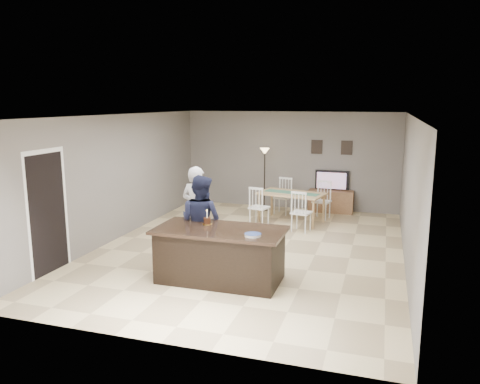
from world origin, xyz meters
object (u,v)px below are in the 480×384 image
(tv_console, at_px, (331,201))
(plate_stack, at_px, (253,235))
(television, at_px, (332,180))
(dining_table, at_px, (291,198))
(kitchen_island, at_px, (220,254))
(man, at_px, (201,221))
(floor_lamp, at_px, (265,162))
(woman, at_px, (197,210))
(birthday_cake, at_px, (207,221))

(tv_console, relative_size, plate_stack, 4.56)
(television, relative_size, dining_table, 0.44)
(kitchen_island, height_order, man, man)
(kitchen_island, distance_m, plate_stack, 0.83)
(kitchen_island, bearing_deg, plate_stack, -22.08)
(dining_table, height_order, floor_lamp, floor_lamp)
(television, xyz_separation_m, plate_stack, (-0.56, -5.90, 0.06))
(kitchen_island, bearing_deg, man, 135.60)
(woman, bearing_deg, floor_lamp, -87.00)
(man, bearing_deg, kitchen_island, 150.33)
(woman, bearing_deg, dining_table, -106.40)
(man, height_order, plate_stack, man)
(tv_console, xyz_separation_m, birthday_cake, (-1.51, -5.36, 0.66))
(television, height_order, dining_table, television)
(man, relative_size, dining_table, 0.82)
(tv_console, height_order, television, television)
(birthday_cake, xyz_separation_m, dining_table, (0.69, 3.99, -0.34))
(television, relative_size, plate_stack, 3.47)
(tv_console, distance_m, television, 0.57)
(man, height_order, dining_table, man)
(television, xyz_separation_m, birthday_cake, (-1.51, -5.43, 0.10))
(man, relative_size, plate_stack, 6.42)
(woman, xyz_separation_m, plate_stack, (1.59, -1.54, 0.05))
(man, xyz_separation_m, plate_stack, (1.20, -0.81, 0.08))
(birthday_cake, height_order, dining_table, birthday_cake)
(kitchen_island, relative_size, floor_lamp, 1.25)
(kitchen_island, xyz_separation_m, dining_table, (0.38, 4.20, 0.16))
(woman, bearing_deg, tv_console, -108.51)
(television, xyz_separation_m, dining_table, (-0.82, -1.44, -0.25))
(tv_console, height_order, birthday_cake, birthday_cake)
(kitchen_island, distance_m, woman, 1.65)
(tv_console, bearing_deg, floor_lamp, -170.95)
(tv_console, height_order, man, man)
(tv_console, relative_size, floor_lamp, 0.70)
(birthday_cake, bearing_deg, woman, 120.88)
(tv_console, height_order, dining_table, dining_table)
(birthday_cake, distance_m, floor_lamp, 5.09)
(woman, height_order, birthday_cake, woman)
(tv_console, height_order, woman, woman)
(birthday_cake, height_order, floor_lamp, floor_lamp)
(kitchen_island, bearing_deg, television, 77.99)
(tv_console, distance_m, plate_stack, 5.89)
(kitchen_island, relative_size, woman, 1.24)
(kitchen_island, height_order, birthday_cake, birthday_cake)
(television, bearing_deg, kitchen_island, 77.99)
(kitchen_island, xyz_separation_m, birthday_cake, (-0.31, 0.21, 0.51))
(tv_console, bearing_deg, dining_table, -120.89)
(woman, height_order, floor_lamp, woman)
(birthday_cake, bearing_deg, television, 74.46)
(man, relative_size, floor_lamp, 0.98)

